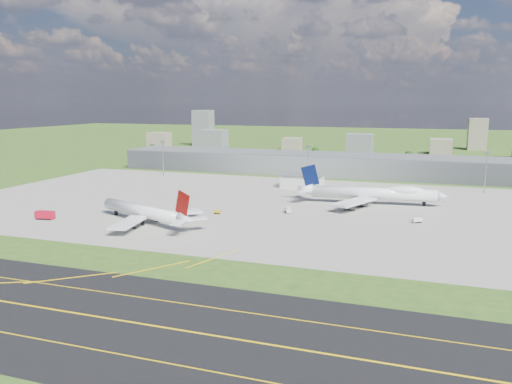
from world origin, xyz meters
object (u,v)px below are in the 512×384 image
(fire_truck, at_px, (45,215))
(van_white_far, at_px, (417,220))
(tug_yellow, at_px, (218,212))
(van_white_near, at_px, (288,210))
(airliner_red_twin, at_px, (146,213))
(airliner_blue_quad, at_px, (373,194))

(fire_truck, xyz_separation_m, van_white_far, (167.67, 49.77, -0.79))
(tug_yellow, xyz_separation_m, van_white_far, (94.58, 12.65, 0.28))
(van_white_near, distance_m, van_white_far, 61.80)
(airliner_red_twin, distance_m, airliner_blue_quad, 122.44)
(airliner_blue_quad, relative_size, tug_yellow, 22.78)
(airliner_red_twin, height_order, airliner_blue_quad, airliner_blue_quad)
(fire_truck, bearing_deg, van_white_far, 7.95)
(tug_yellow, xyz_separation_m, van_white_near, (32.79, 13.61, 0.53))
(van_white_near, relative_size, van_white_far, 1.29)
(airliner_blue_quad, distance_m, fire_truck, 168.17)
(van_white_near, bearing_deg, airliner_red_twin, 102.23)
(airliner_blue_quad, bearing_deg, airliner_red_twin, -146.41)
(airliner_red_twin, bearing_deg, fire_truck, 33.17)
(airliner_red_twin, xyz_separation_m, van_white_far, (118.74, 40.10, -3.70))
(airliner_red_twin, xyz_separation_m, tug_yellow, (24.16, 27.46, -3.98))
(fire_truck, relative_size, tug_yellow, 2.66)
(tug_yellow, bearing_deg, airliner_blue_quad, 29.44)
(airliner_red_twin, bearing_deg, tug_yellow, -109.35)
(tug_yellow, bearing_deg, fire_truck, -158.74)
(airliner_blue_quad, xyz_separation_m, fire_truck, (-143.92, -86.91, -3.86))
(airliner_blue_quad, bearing_deg, tug_yellow, -150.42)
(tug_yellow, relative_size, van_white_near, 0.57)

